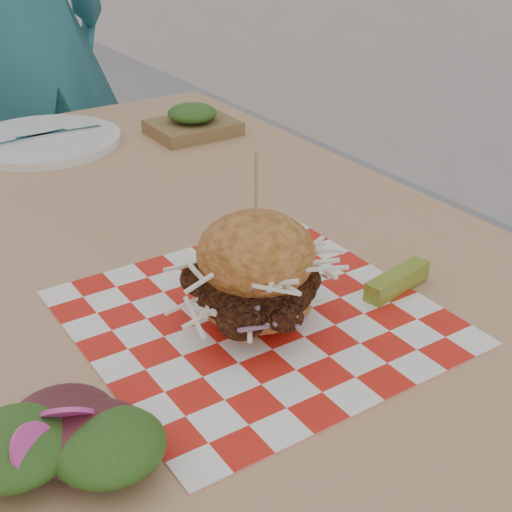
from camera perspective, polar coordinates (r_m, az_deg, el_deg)
name	(u,v)px	position (r m, az deg, el deg)	size (l,w,h in m)	color
diner	(10,23)	(1.94, -19.07, 17.17)	(0.62, 0.41, 1.70)	#2A727B
patio_table	(157,287)	(0.98, -7.90, -2.49)	(0.80, 1.20, 0.75)	tan
paper_liner	(256,317)	(0.77, 0.00, -4.89)	(0.36, 0.36, 0.00)	red
sandwich	(256,274)	(0.74, 0.00, -1.47)	(0.16, 0.16, 0.19)	#CA7B39
pickle_spear	(397,281)	(0.82, 11.24, -1.94)	(0.10, 0.02, 0.02)	olive
side_salad	(62,456)	(0.60, -15.26, -15.17)	(0.13, 0.14, 0.05)	#3F1419
place_setting	(43,141)	(1.33, -16.65, 8.84)	(0.27, 0.27, 0.02)	white
kraft_tray	(193,122)	(1.33, -5.09, 10.61)	(0.15, 0.12, 0.06)	brown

